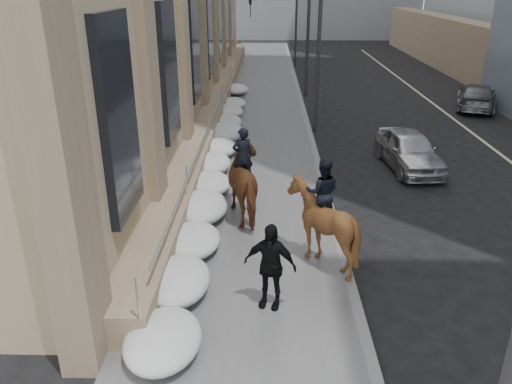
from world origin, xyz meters
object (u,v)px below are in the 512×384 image
Objects in this scene: pedestrian at (270,266)px; car_grey at (476,97)px; mounted_horse_right at (321,220)px; mounted_horse_left at (249,182)px; car_silver at (409,150)px.

car_grey is at bearing 73.82° from pedestrian.
mounted_horse_right is 0.56× the size of car_grey.
pedestrian is at bearing 79.35° from mounted_horse_left.
mounted_horse_left is at bearing -51.70° from mounted_horse_right.
mounted_horse_left is 7.72m from car_silver.
mounted_horse_left is 0.58× the size of car_grey.
pedestrian is 0.41× the size of car_grey.
pedestrian is at bearing -125.50° from car_silver.
mounted_horse_left is 19.25m from car_grey.
mounted_horse_right is 1.37× the size of pedestrian.
mounted_horse_right is at bearing 107.83° from mounted_horse_left.
car_silver is 0.89× the size of car_grey.
mounted_horse_right reaches higher than pedestrian.
mounted_horse_left is at bearing 113.07° from pedestrian.
mounted_horse_left reaches higher than car_silver.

